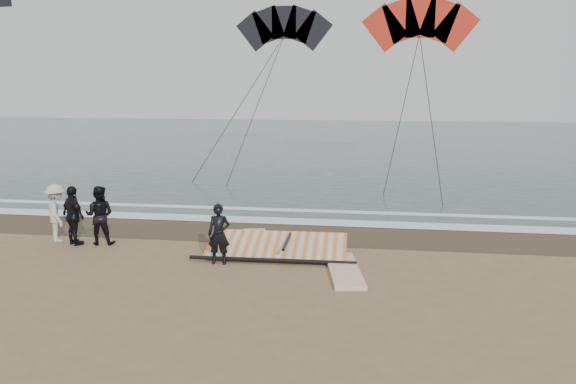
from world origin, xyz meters
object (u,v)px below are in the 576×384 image
man_main (219,234)px  board_cream (255,241)px  sail_rig (275,247)px  board_white (344,270)px

man_main → board_cream: bearing=72.7°
board_cream → sail_rig: (0.78, -0.96, 0.14)m
board_white → sail_rig: (-1.95, 1.26, 0.14)m
man_main → board_white: (3.25, -0.20, -0.74)m
sail_rig → board_cream: bearing=129.0°
board_cream → sail_rig: size_ratio=0.58×
man_main → board_white: bearing=-6.3°
board_white → board_cream: board_cream is taller
man_main → sail_rig: size_ratio=0.36×
sail_rig → man_main: bearing=-140.6°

